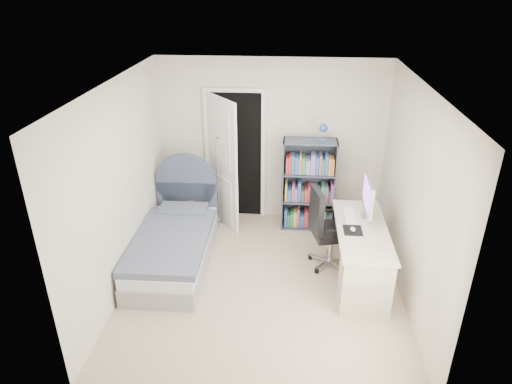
# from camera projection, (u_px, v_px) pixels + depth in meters

# --- Properties ---
(room_shell) EXTENTS (3.50, 3.70, 2.60)m
(room_shell) POSITION_uv_depth(u_px,v_px,m) (263.00, 193.00, 5.27)
(room_shell) COLOR tan
(room_shell) RESTS_ON ground
(door) EXTENTS (0.92, 0.67, 2.06)m
(door) POSITION_uv_depth(u_px,v_px,m) (227.00, 159.00, 6.82)
(door) COLOR black
(door) RESTS_ON ground
(bed) EXTENTS (0.97, 1.99, 1.22)m
(bed) POSITION_uv_depth(u_px,v_px,m) (175.00, 243.00, 6.13)
(bed) COLOR gray
(bed) RESTS_ON ground
(nightstand) EXTENTS (0.36, 0.36, 0.54)m
(nightstand) POSITION_uv_depth(u_px,v_px,m) (193.00, 205.00, 6.96)
(nightstand) COLOR tan
(nightstand) RESTS_ON ground
(floor_lamp) EXTENTS (0.21, 0.21, 1.47)m
(floor_lamp) POSITION_uv_depth(u_px,v_px,m) (219.00, 187.00, 6.96)
(floor_lamp) COLOR silver
(floor_lamp) RESTS_ON ground
(bookcase) EXTENTS (0.79, 0.33, 1.66)m
(bookcase) POSITION_uv_depth(u_px,v_px,m) (309.00, 188.00, 6.82)
(bookcase) COLOR #3E4654
(bookcase) RESTS_ON ground
(desk) EXTENTS (0.61, 1.53, 1.26)m
(desk) POSITION_uv_depth(u_px,v_px,m) (360.00, 252.00, 5.69)
(desk) COLOR beige
(desk) RESTS_ON ground
(office_chair) EXTENTS (0.61, 0.63, 1.12)m
(office_chair) POSITION_uv_depth(u_px,v_px,m) (326.00, 225.00, 5.88)
(office_chair) COLOR silver
(office_chair) RESTS_ON ground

